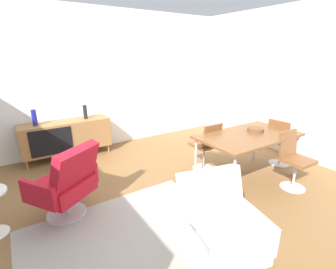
{
  "coord_description": "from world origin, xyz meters",
  "views": [
    {
      "loc": [
        -1.38,
        -2.45,
        1.92
      ],
      "look_at": [
        0.53,
        0.47,
        0.77
      ],
      "focal_mm": 26.09,
      "sensor_mm": 36.0,
      "label": 1
    }
  ],
  "objects": [
    {
      "name": "ground_plane",
      "position": [
        0.0,
        0.0,
        0.0
      ],
      "size": [
        8.32,
        8.32,
        0.0
      ],
      "primitive_type": "plane",
      "color": "brown"
    },
    {
      "name": "wall_back",
      "position": [
        0.0,
        2.6,
        1.4
      ],
      "size": [
        6.8,
        0.12,
        2.8
      ],
      "primitive_type": "cube",
      "color": "white",
      "rests_on": "ground_plane"
    },
    {
      "name": "wall_right",
      "position": [
        3.2,
        0.0,
        1.4
      ],
      "size": [
        0.12,
        5.6,
        2.8
      ],
      "primitive_type": "cube",
      "color": "white",
      "rests_on": "ground_plane"
    },
    {
      "name": "sideboard",
      "position": [
        -0.59,
        2.3,
        0.44
      ],
      "size": [
        1.6,
        0.45,
        0.72
      ],
      "color": "olive",
      "rests_on": "ground_plane"
    },
    {
      "name": "vase_cobalt",
      "position": [
        -1.07,
        2.3,
        0.86
      ],
      "size": [
        0.08,
        0.08,
        0.28
      ],
      "color": "navy",
      "rests_on": "sideboard"
    },
    {
      "name": "vase_sculptural_dark",
      "position": [
        -0.19,
        2.3,
        0.85
      ],
      "size": [
        0.07,
        0.07,
        0.27
      ],
      "color": "black",
      "rests_on": "sideboard"
    },
    {
      "name": "dining_table",
      "position": [
        1.62,
        -0.14,
        0.7
      ],
      "size": [
        1.6,
        0.9,
        0.74
      ],
      "color": "brown",
      "rests_on": "ground_plane"
    },
    {
      "name": "wooden_bowl_on_table",
      "position": [
        1.84,
        -0.1,
        0.77
      ],
      "size": [
        0.26,
        0.26,
        0.06
      ],
      "primitive_type": "cylinder",
      "color": "brown",
      "rests_on": "dining_table"
    },
    {
      "name": "dining_chair_far_end",
      "position": [
        2.51,
        -0.15,
        0.47
      ],
      "size": [
        0.45,
        0.43,
        0.86
      ],
      "color": "brown",
      "rests_on": "ground_plane"
    },
    {
      "name": "dining_chair_front_right",
      "position": [
        1.98,
        -0.7,
        0.47
      ],
      "size": [
        0.41,
        0.43,
        0.86
      ],
      "color": "brown",
      "rests_on": "ground_plane"
    },
    {
      "name": "dining_chair_back_left",
      "position": [
        1.28,
        0.42,
        0.47
      ],
      "size": [
        0.4,
        0.43,
        0.86
      ],
      "color": "brown",
      "rests_on": "ground_plane"
    },
    {
      "name": "lounge_chair_red",
      "position": [
        -0.98,
        0.39,
        0.47
      ],
      "size": [
        0.9,
        0.89,
        0.95
      ],
      "color": "red",
      "rests_on": "ground_plane"
    },
    {
      "name": "armchair_black_shell",
      "position": [
        -0.03,
        -1.21,
        0.47
      ],
      "size": [
        0.82,
        0.77,
        0.95
      ],
      "color": "silver",
      "rests_on": "ground_plane"
    },
    {
      "name": "area_rug",
      "position": [
        -0.53,
        -0.42,
        0.0
      ],
      "size": [
        2.2,
        1.7,
        0.01
      ],
      "primitive_type": "cube",
      "color": "gray",
      "rests_on": "ground_plane"
    }
  ]
}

